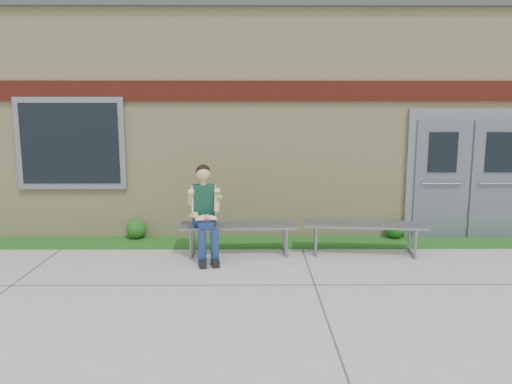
{
  "coord_description": "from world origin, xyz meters",
  "views": [
    {
      "loc": [
        0.18,
        -5.78,
        2.31
      ],
      "look_at": [
        0.23,
        1.7,
        1.05
      ],
      "focal_mm": 35.0,
      "sensor_mm": 36.0,
      "label": 1
    }
  ],
  "objects": [
    {
      "name": "ground",
      "position": [
        0.0,
        0.0,
        0.0
      ],
      "size": [
        80.0,
        80.0,
        0.0
      ],
      "primitive_type": "plane",
      "color": "#9E9E99",
      "rests_on": "ground"
    },
    {
      "name": "grass_strip",
      "position": [
        0.0,
        2.6,
        0.01
      ],
      "size": [
        16.0,
        0.8,
        0.02
      ],
      "primitive_type": "cube",
      "color": "#134A14",
      "rests_on": "ground"
    },
    {
      "name": "school_building",
      "position": [
        -0.0,
        5.99,
        2.1
      ],
      "size": [
        16.2,
        6.22,
        4.2
      ],
      "color": "beige",
      "rests_on": "ground"
    },
    {
      "name": "bench_left",
      "position": [
        -0.04,
        1.95,
        0.37
      ],
      "size": [
        1.88,
        0.58,
        0.48
      ],
      "rotation": [
        0.0,
        0.0,
        0.03
      ],
      "color": "slate",
      "rests_on": "ground"
    },
    {
      "name": "bench_right",
      "position": [
        1.96,
        1.95,
        0.38
      ],
      "size": [
        1.96,
        0.71,
        0.5
      ],
      "rotation": [
        0.0,
        0.0,
        -0.1
      ],
      "color": "slate",
      "rests_on": "ground"
    },
    {
      "name": "girl",
      "position": [
        -0.56,
        1.74,
        0.75
      ],
      "size": [
        0.56,
        0.9,
        1.45
      ],
      "rotation": [
        0.0,
        0.0,
        0.17
      ],
      "color": "navy",
      "rests_on": "ground"
    },
    {
      "name": "shrub_mid",
      "position": [
        -1.89,
        2.85,
        0.19
      ],
      "size": [
        0.35,
        0.35,
        0.35
      ],
      "primitive_type": "sphere",
      "color": "#134A14",
      "rests_on": "grass_strip"
    },
    {
      "name": "shrub_east",
      "position": [
        2.72,
        2.85,
        0.19
      ],
      "size": [
        0.33,
        0.33,
        0.33
      ],
      "primitive_type": "sphere",
      "color": "#134A14",
      "rests_on": "grass_strip"
    }
  ]
}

